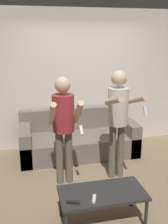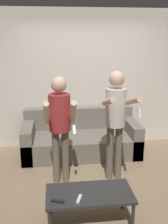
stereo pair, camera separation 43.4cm
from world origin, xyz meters
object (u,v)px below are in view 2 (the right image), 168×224
object	(u,v)px
person_standing_left	(60,119)
remote_far	(79,199)
person_standing_right	(116,114)
remote_near	(57,201)
couch	(81,140)
coffee_table	(89,196)

from	to	relation	value
person_standing_left	remote_far	size ratio (longest dim) A/B	10.72
person_standing_right	remote_near	world-z (taller)	person_standing_right
couch	person_standing_left	size ratio (longest dim) A/B	1.32
person_standing_left	remote_near	size ratio (longest dim) A/B	10.74
couch	coffee_table	size ratio (longest dim) A/B	2.12
coffee_table	person_standing_right	bearing A→B (deg)	61.53
person_standing_right	remote_far	bearing A→B (deg)	-121.03
remote_far	couch	bearing A→B (deg)	83.34
remote_far	remote_near	bearing A→B (deg)	-177.92
couch	remote_far	size ratio (longest dim) A/B	14.14
coffee_table	remote_far	distance (m)	0.19
person_standing_left	person_standing_right	world-z (taller)	person_standing_right
person_standing_left	person_standing_right	bearing A→B (deg)	-0.50
couch	coffee_table	distance (m)	2.01
coffee_table	person_standing_left	bearing A→B (deg)	107.11
person_standing_right	coffee_table	world-z (taller)	person_standing_right
person_standing_left	couch	bearing A→B (deg)	67.76
person_standing_right	remote_far	size ratio (longest dim) A/B	11.15
remote_near	couch	bearing A→B (deg)	77.04
couch	remote_near	size ratio (longest dim) A/B	14.17
couch	remote_far	bearing A→B (deg)	-96.66
remote_far	person_standing_left	bearing A→B (deg)	98.54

